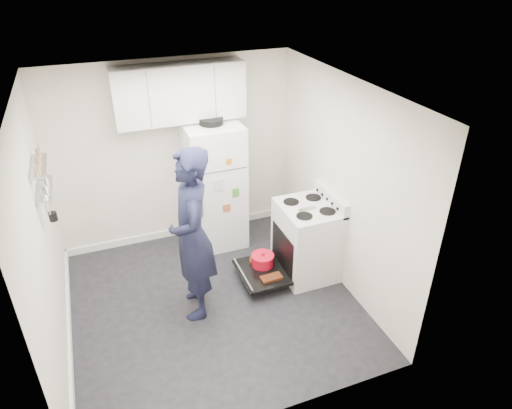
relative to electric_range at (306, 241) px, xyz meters
name	(u,v)px	position (x,y,z in m)	size (l,w,h in m)	color
room	(204,213)	(-1.29, -0.12, 0.74)	(3.21, 3.21, 2.51)	black
electric_range	(306,241)	(0.00, 0.00, 0.00)	(0.66, 0.76, 1.10)	silver
open_oven_door	(262,267)	(-0.56, 0.05, -0.28)	(0.55, 0.70, 0.22)	black
refrigerator	(214,185)	(-0.84, 1.10, 0.40)	(0.72, 0.74, 1.79)	white
upper_cabinets	(180,93)	(-1.16, 1.28, 1.63)	(1.60, 0.33, 0.70)	silver
wall_shelf_rack	(42,178)	(-2.78, 0.34, 1.21)	(0.14, 0.60, 0.61)	#B2B2B7
person	(192,236)	(-1.45, -0.17, 0.52)	(0.72, 0.47, 1.98)	black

